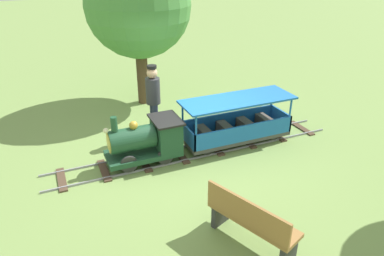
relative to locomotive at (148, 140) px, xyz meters
The scene contains 7 objects.
ground_plane 1.05m from the locomotive, 90.00° to the right, with size 60.00×60.00×0.00m, color #75934C.
track 1.13m from the locomotive, 90.00° to the right, with size 0.77×6.05×0.04m.
locomotive is the anchor object (origin of this frame).
passenger_car 1.93m from the locomotive, 90.00° to the right, with size 0.83×2.35×0.97m.
conductor_person 1.15m from the locomotive, 24.75° to the right, with size 0.30×0.30×1.62m.
park_bench 2.74m from the locomotive, 166.84° to the right, with size 1.36×0.86×0.82m.
oak_tree_far 3.75m from the locomotive, 14.80° to the right, with size 2.60×2.60×3.84m.
Camera 1 is at (-5.81, 2.53, 3.65)m, focal length 33.47 mm.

